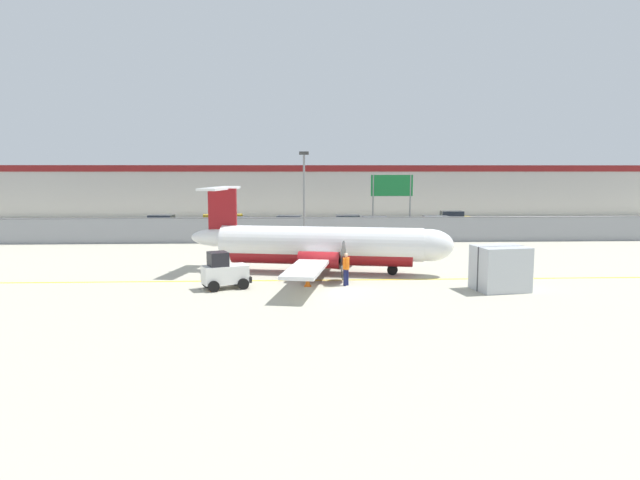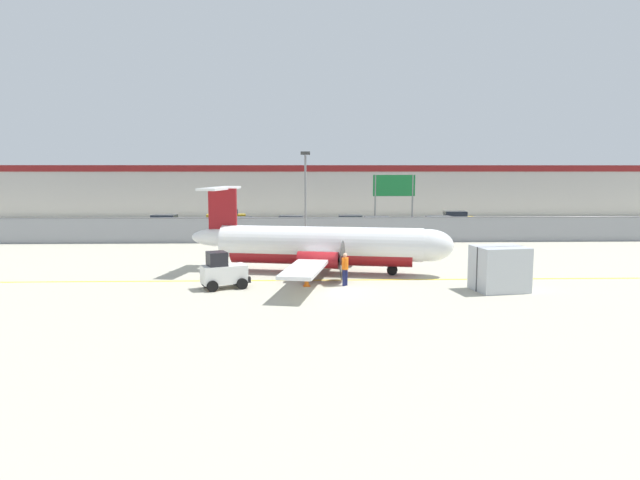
{
  "view_description": "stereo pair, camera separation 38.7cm",
  "coord_description": "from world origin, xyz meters",
  "px_view_note": "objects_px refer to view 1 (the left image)",
  "views": [
    {
      "loc": [
        -1.91,
        -28.27,
        5.94
      ],
      "look_at": [
        -0.41,
        5.17,
        1.8
      ],
      "focal_mm": 32.0,
      "sensor_mm": 36.0,
      "label": 1
    },
    {
      "loc": [
        -1.52,
        -28.29,
        5.94
      ],
      "look_at": [
        -0.41,
        5.17,
        1.8
      ],
      "focal_mm": 32.0,
      "sensor_mm": 36.0,
      "label": 2
    }
  ],
  "objects_px": {
    "parked_car_5": "(373,225)",
    "apron_light_pole": "(304,192)",
    "parked_car_6": "(435,225)",
    "ground_crew_worker": "(346,267)",
    "commuter_airplane": "(326,246)",
    "parked_car_1": "(223,217)",
    "traffic_cone_near_right": "(308,280)",
    "cargo_container": "(500,268)",
    "parked_car_2": "(236,226)",
    "highway_sign": "(392,191)",
    "parked_car_3": "(288,224)",
    "parked_car_0": "(160,223)",
    "parked_car_4": "(346,224)",
    "parked_car_7": "(451,219)",
    "baggage_tug": "(224,272)",
    "traffic_cone_near_left": "(214,285)"
  },
  "relations": [
    {
      "from": "traffic_cone_near_right",
      "to": "baggage_tug",
      "type": "bearing_deg",
      "value": -174.74
    },
    {
      "from": "baggage_tug",
      "to": "parked_car_0",
      "type": "height_order",
      "value": "baggage_tug"
    },
    {
      "from": "parked_car_3",
      "to": "parked_car_5",
      "type": "height_order",
      "value": "same"
    },
    {
      "from": "parked_car_7",
      "to": "parked_car_6",
      "type": "bearing_deg",
      "value": 65.23
    },
    {
      "from": "parked_car_5",
      "to": "parked_car_0",
      "type": "bearing_deg",
      "value": -7.65
    },
    {
      "from": "baggage_tug",
      "to": "cargo_container",
      "type": "distance_m",
      "value": 13.72
    },
    {
      "from": "parked_car_2",
      "to": "parked_car_7",
      "type": "distance_m",
      "value": 22.51
    },
    {
      "from": "traffic_cone_near_right",
      "to": "cargo_container",
      "type": "bearing_deg",
      "value": -8.21
    },
    {
      "from": "parked_car_2",
      "to": "traffic_cone_near_right",
      "type": "bearing_deg",
      "value": 104.25
    },
    {
      "from": "traffic_cone_near_right",
      "to": "highway_sign",
      "type": "xyz_separation_m",
      "value": [
        7.66,
        19.77,
        3.83
      ]
    },
    {
      "from": "parked_car_2",
      "to": "commuter_airplane",
      "type": "bearing_deg",
      "value": 109.95
    },
    {
      "from": "parked_car_0",
      "to": "parked_car_5",
      "type": "height_order",
      "value": "same"
    },
    {
      "from": "parked_car_4",
      "to": "parked_car_7",
      "type": "bearing_deg",
      "value": -155.97
    },
    {
      "from": "parked_car_3",
      "to": "parked_car_6",
      "type": "distance_m",
      "value": 13.57
    },
    {
      "from": "cargo_container",
      "to": "parked_car_6",
      "type": "relative_size",
      "value": 0.63
    },
    {
      "from": "parked_car_4",
      "to": "parked_car_7",
      "type": "xyz_separation_m",
      "value": [
        11.29,
        4.83,
        0.0
      ]
    },
    {
      "from": "baggage_tug",
      "to": "parked_car_1",
      "type": "relative_size",
      "value": 0.59
    },
    {
      "from": "traffic_cone_near_left",
      "to": "apron_light_pole",
      "type": "bearing_deg",
      "value": 72.37
    },
    {
      "from": "parked_car_5",
      "to": "apron_light_pole",
      "type": "bearing_deg",
      "value": 54.63
    },
    {
      "from": "parked_car_0",
      "to": "parked_car_3",
      "type": "distance_m",
      "value": 12.18
    },
    {
      "from": "parked_car_3",
      "to": "parked_car_5",
      "type": "relative_size",
      "value": 1.04
    },
    {
      "from": "parked_car_0",
      "to": "traffic_cone_near_right",
      "type": "bearing_deg",
      "value": 122.99
    },
    {
      "from": "parked_car_2",
      "to": "parked_car_7",
      "type": "relative_size",
      "value": 0.99
    },
    {
      "from": "highway_sign",
      "to": "ground_crew_worker",
      "type": "bearing_deg",
      "value": -106.12
    },
    {
      "from": "parked_car_6",
      "to": "ground_crew_worker",
      "type": "bearing_deg",
      "value": 68.04
    },
    {
      "from": "commuter_airplane",
      "to": "parked_car_1",
      "type": "distance_m",
      "value": 31.08
    },
    {
      "from": "commuter_airplane",
      "to": "baggage_tug",
      "type": "bearing_deg",
      "value": -131.11
    },
    {
      "from": "ground_crew_worker",
      "to": "parked_car_4",
      "type": "xyz_separation_m",
      "value": [
        2.25,
        24.54,
        -0.06
      ]
    },
    {
      "from": "apron_light_pole",
      "to": "traffic_cone_near_left",
      "type": "bearing_deg",
      "value": -107.63
    },
    {
      "from": "cargo_container",
      "to": "parked_car_0",
      "type": "relative_size",
      "value": 0.62
    },
    {
      "from": "parked_car_4",
      "to": "parked_car_7",
      "type": "relative_size",
      "value": 0.99
    },
    {
      "from": "commuter_airplane",
      "to": "parked_car_4",
      "type": "relative_size",
      "value": 3.79
    },
    {
      "from": "commuter_airplane",
      "to": "parked_car_7",
      "type": "xyz_separation_m",
      "value": [
        14.4,
        25.75,
        -0.71
      ]
    },
    {
      "from": "parked_car_5",
      "to": "parked_car_7",
      "type": "height_order",
      "value": "same"
    },
    {
      "from": "commuter_airplane",
      "to": "cargo_container",
      "type": "height_order",
      "value": "commuter_airplane"
    },
    {
      "from": "parked_car_1",
      "to": "parked_car_4",
      "type": "height_order",
      "value": "same"
    },
    {
      "from": "ground_crew_worker",
      "to": "parked_car_5",
      "type": "bearing_deg",
      "value": -62.92
    },
    {
      "from": "parked_car_2",
      "to": "parked_car_6",
      "type": "distance_m",
      "value": 18.26
    },
    {
      "from": "commuter_airplane",
      "to": "parked_car_5",
      "type": "distance_m",
      "value": 19.9
    },
    {
      "from": "commuter_airplane",
      "to": "cargo_container",
      "type": "xyz_separation_m",
      "value": [
        8.37,
        -5.08,
        -0.5
      ]
    },
    {
      "from": "commuter_airplane",
      "to": "traffic_cone_near_left",
      "type": "distance_m",
      "value": 7.52
    },
    {
      "from": "parked_car_1",
      "to": "cargo_container",
      "type": "bearing_deg",
      "value": 109.95
    },
    {
      "from": "ground_crew_worker",
      "to": "highway_sign",
      "type": "bearing_deg",
      "value": -67.71
    },
    {
      "from": "commuter_airplane",
      "to": "apron_light_pole",
      "type": "distance_m",
      "value": 10.53
    },
    {
      "from": "parked_car_3",
      "to": "parked_car_7",
      "type": "bearing_deg",
      "value": -155.68
    },
    {
      "from": "ground_crew_worker",
      "to": "apron_light_pole",
      "type": "bearing_deg",
      "value": -43.67
    },
    {
      "from": "highway_sign",
      "to": "parked_car_1",
      "type": "bearing_deg",
      "value": 139.87
    },
    {
      "from": "baggage_tug",
      "to": "parked_car_6",
      "type": "height_order",
      "value": "baggage_tug"
    },
    {
      "from": "ground_crew_worker",
      "to": "apron_light_pole",
      "type": "relative_size",
      "value": 0.23
    },
    {
      "from": "apron_light_pole",
      "to": "parked_car_1",
      "type": "bearing_deg",
      "value": 113.47
    }
  ]
}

